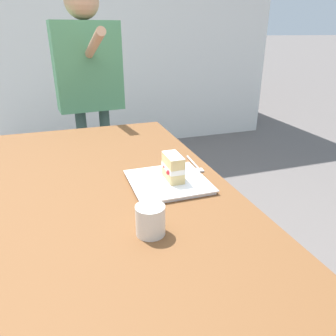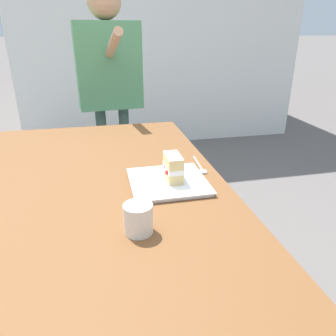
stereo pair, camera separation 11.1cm
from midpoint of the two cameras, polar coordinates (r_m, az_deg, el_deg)
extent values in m
cylinder|color=brown|center=(2.02, 1.04, -3.53)|extent=(0.07, 0.07, 0.74)
cylinder|color=brown|center=(2.04, -26.15, -5.78)|extent=(0.07, 0.07, 0.74)
cube|color=brown|center=(1.14, -13.78, -4.85)|extent=(1.60, 1.07, 0.04)
cube|color=white|center=(1.14, 2.81, -2.66)|extent=(0.25, 0.25, 0.01)
cube|color=white|center=(1.13, 2.81, -2.29)|extent=(0.27, 0.27, 0.00)
cube|color=#E0C17A|center=(1.13, 3.76, -1.28)|extent=(0.10, 0.05, 0.04)
cube|color=white|center=(1.12, 3.79, -0.01)|extent=(0.11, 0.05, 0.02)
sphere|color=red|center=(1.11, 5.14, -0.12)|extent=(0.01, 0.01, 0.01)
sphere|color=red|center=(1.09, 2.88, -0.87)|extent=(0.02, 0.02, 0.02)
sphere|color=red|center=(1.14, 2.29, 0.26)|extent=(0.01, 0.01, 0.01)
sphere|color=red|center=(1.15, 4.46, 0.51)|extent=(0.01, 0.01, 0.01)
cube|color=#E0C17A|center=(1.11, 3.83, 1.28)|extent=(0.10, 0.05, 0.04)
cube|color=white|center=(1.10, 3.85, 2.19)|extent=(0.10, 0.05, 0.00)
cylinder|color=silver|center=(1.32, 7.78, 0.78)|extent=(0.14, 0.02, 0.01)
cube|color=silver|center=(1.24, 8.87, -0.70)|extent=(0.03, 0.03, 0.01)
cylinder|color=silver|center=(0.86, -1.60, -9.12)|extent=(0.08, 0.08, 0.08)
cylinder|color=black|center=(0.84, -1.62, -7.08)|extent=(0.07, 0.07, 0.00)
cylinder|color=#334B43|center=(2.41, -10.00, 1.30)|extent=(0.07, 0.07, 0.78)
cylinder|color=#334B43|center=(2.43, -6.21, 1.76)|extent=(0.07, 0.07, 0.78)
cube|color=#4C895B|center=(2.26, -9.09, 17.47)|extent=(0.22, 0.44, 0.55)
sphere|color=tan|center=(2.25, -9.77, 27.19)|extent=(0.21, 0.21, 0.21)
cylinder|color=tan|center=(2.02, -8.16, 20.81)|extent=(0.45, 0.10, 0.21)
cube|color=silver|center=(6.59, -5.62, 24.93)|extent=(5.68, 3.28, 2.95)
camera|label=1|loc=(0.06, -87.14, 1.23)|focal=34.21mm
camera|label=2|loc=(0.06, 92.86, -1.23)|focal=34.21mm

